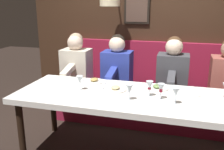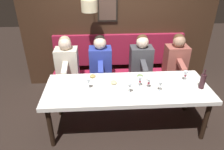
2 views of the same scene
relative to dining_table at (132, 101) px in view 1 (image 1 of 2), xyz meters
name	(u,v)px [view 1 (image 1 of 2)]	position (x,y,z in m)	size (l,w,h in m)	color
dining_table	(132,101)	(0.00, 0.00, 0.00)	(0.90, 2.42, 0.74)	silver
banquette_bench	(143,108)	(0.89, 0.00, -0.45)	(0.52, 2.62, 0.45)	maroon
back_wall_panel	(151,22)	(1.46, 0.01, 0.69)	(0.59, 3.82, 2.90)	#382316
diner_near	(173,69)	(0.88, -0.36, 0.14)	(0.60, 0.40, 0.79)	#3D3D42
diner_middle	(117,65)	(0.88, 0.38, 0.14)	(0.60, 0.40, 0.79)	#283893
diner_far	(76,63)	(0.88, 0.99, 0.14)	(0.60, 0.40, 0.79)	beige
place_setting_0	(94,81)	(0.30, 0.51, 0.08)	(0.24, 0.32, 0.05)	white
place_setting_1	(157,88)	(0.25, -0.23, 0.08)	(0.24, 0.31, 0.05)	silver
place_setting_2	(190,93)	(0.19, -0.58, 0.07)	(0.24, 0.32, 0.01)	white
place_setting_3	(115,89)	(0.09, 0.20, 0.08)	(0.24, 0.32, 0.05)	silver
wine_glass_0	(150,86)	(-0.01, -0.18, 0.18)	(0.07, 0.07, 0.16)	silver
wine_glass_1	(161,88)	(-0.06, -0.30, 0.18)	(0.07, 0.07, 0.16)	silver
wine_glass_2	(129,89)	(-0.17, -0.01, 0.18)	(0.07, 0.07, 0.16)	silver
wine_glass_4	(176,93)	(-0.15, -0.44, 0.18)	(0.07, 0.07, 0.16)	silver
wine_glass_5	(80,80)	(-0.02, 0.56, 0.18)	(0.07, 0.07, 0.16)	silver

